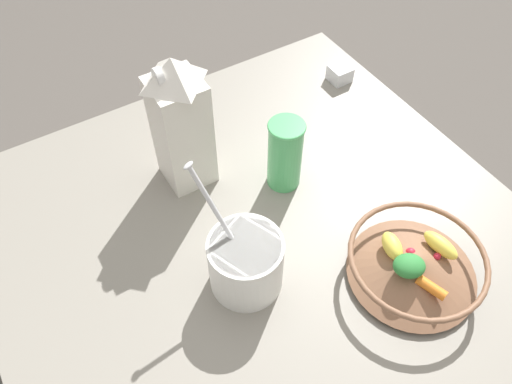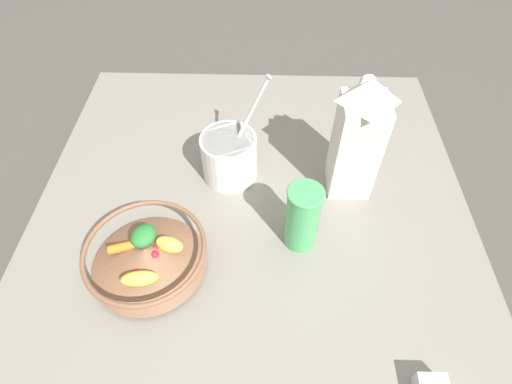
{
  "view_description": "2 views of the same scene",
  "coord_description": "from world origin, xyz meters",
  "views": [
    {
      "loc": [
        0.43,
        -0.28,
        0.83
      ],
      "look_at": [
        -0.05,
        0.01,
        0.13
      ],
      "focal_mm": 35.0,
      "sensor_mm": 36.0,
      "label": 1
    },
    {
      "loc": [
        -0.02,
        0.58,
        0.76
      ],
      "look_at": [
        -0.01,
        0.04,
        0.11
      ],
      "focal_mm": 28.0,
      "sensor_mm": 36.0,
      "label": 2
    }
  ],
  "objects": [
    {
      "name": "yogurt_tub",
      "position": [
        0.06,
        -0.07,
        0.11
      ],
      "size": [
        0.16,
        0.13,
        0.25
      ],
      "color": "white",
      "rests_on": "countertop"
    },
    {
      "name": "countertop",
      "position": [
        0.0,
        0.0,
        0.02
      ],
      "size": [
        0.98,
        0.98,
        0.04
      ],
      "color": "gray",
      "rests_on": "ground_plane"
    },
    {
      "name": "fruit_bowl",
      "position": [
        0.2,
        0.18,
        0.08
      ],
      "size": [
        0.24,
        0.24,
        0.08
      ],
      "color": "brown",
      "rests_on": "countertop"
    },
    {
      "name": "ground_plane",
      "position": [
        0.0,
        0.0,
        0.0
      ],
      "size": [
        6.0,
        6.0,
        0.0
      ],
      "primitive_type": "plane",
      "color": "#4C4742"
    },
    {
      "name": "milk_carton",
      "position": [
        -0.22,
        -0.05,
        0.19
      ],
      "size": [
        0.09,
        0.09,
        0.29
      ],
      "color": "silver",
      "rests_on": "countertop"
    },
    {
      "name": "drinking_cup",
      "position": [
        -0.1,
        0.11,
        0.12
      ],
      "size": [
        0.07,
        0.07,
        0.16
      ],
      "color": "#4CB266",
      "rests_on": "countertop"
    }
  ]
}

